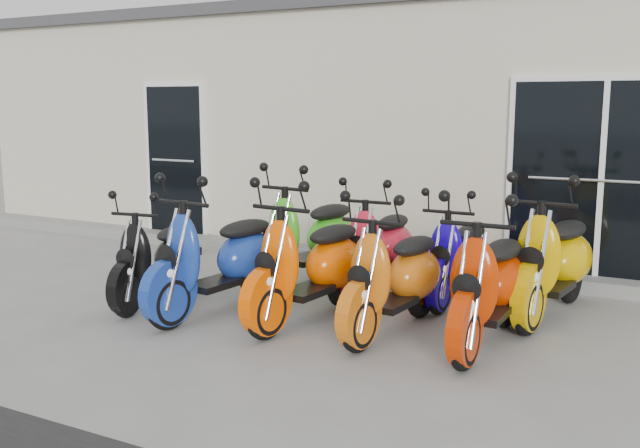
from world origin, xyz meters
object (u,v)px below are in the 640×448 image
(scooter_front_orange_b, at_px, (395,261))
(scooter_front_red, at_px, (490,267))
(scooter_front_black, at_px, (157,245))
(scooter_back_yellow, at_px, (555,244))
(scooter_back_green, at_px, (309,223))
(scooter_front_blue, at_px, (217,242))
(scooter_front_orange_a, at_px, (309,249))
(scooter_back_blue, at_px, (460,243))
(scooter_back_red, at_px, (380,234))

(scooter_front_orange_b, xyz_separation_m, scooter_front_red, (0.83, 0.04, 0.03))
(scooter_front_black, height_order, scooter_back_yellow, scooter_back_yellow)
(scooter_front_red, distance_m, scooter_back_yellow, 1.14)
(scooter_front_red, bearing_deg, scooter_back_green, 155.35)
(scooter_front_orange_b, bearing_deg, scooter_front_black, -169.43)
(scooter_front_blue, relative_size, scooter_front_orange_a, 1.01)
(scooter_front_black, relative_size, scooter_front_orange_b, 0.91)
(scooter_front_orange_a, bearing_deg, scooter_back_blue, 59.05)
(scooter_front_orange_a, distance_m, scooter_back_red, 1.29)
(scooter_back_red, bearing_deg, scooter_front_red, -38.95)
(scooter_front_red, relative_size, scooter_back_yellow, 0.96)
(scooter_front_red, bearing_deg, scooter_front_blue, -173.11)
(scooter_front_orange_a, xyz_separation_m, scooter_back_yellow, (1.98, 1.19, 0.02))
(scooter_front_orange_a, bearing_deg, scooter_front_red, 9.73)
(scooter_front_orange_a, xyz_separation_m, scooter_front_red, (1.66, 0.09, -0.01))
(scooter_front_orange_a, bearing_deg, scooter_front_blue, -162.58)
(scooter_front_red, height_order, scooter_back_yellow, scooter_back_yellow)
(scooter_front_orange_a, distance_m, scooter_front_orange_b, 0.83)
(scooter_front_red, distance_m, scooter_back_red, 1.91)
(scooter_back_blue, distance_m, scooter_back_yellow, 0.97)
(scooter_back_red, xyz_separation_m, scooter_back_blue, (0.86, 0.05, -0.03))
(scooter_front_orange_a, height_order, scooter_back_red, scooter_front_orange_a)
(scooter_front_orange_b, height_order, scooter_back_blue, scooter_front_orange_b)
(scooter_front_orange_b, bearing_deg, scooter_back_green, 147.89)
(scooter_front_red, bearing_deg, scooter_front_orange_a, -175.86)
(scooter_front_black, relative_size, scooter_front_orange_a, 0.86)
(scooter_front_orange_b, distance_m, scooter_back_blue, 1.30)
(scooter_front_black, distance_m, scooter_front_orange_a, 1.68)
(scooter_front_black, relative_size, scooter_back_red, 0.94)
(scooter_front_black, bearing_deg, scooter_front_red, -4.12)
(scooter_front_black, height_order, scooter_front_red, scooter_front_red)
(scooter_front_blue, bearing_deg, scooter_front_red, 13.03)
(scooter_front_red, height_order, scooter_back_red, scooter_front_red)
(scooter_front_orange_b, relative_size, scooter_back_blue, 1.08)
(scooter_back_green, relative_size, scooter_back_yellow, 0.99)
(scooter_front_blue, height_order, scooter_back_blue, scooter_front_blue)
(scooter_front_red, xyz_separation_m, scooter_back_green, (-2.31, 1.11, 0.02))
(scooter_back_yellow, bearing_deg, scooter_front_orange_b, -128.04)
(scooter_front_orange_b, xyz_separation_m, scooter_back_yellow, (1.15, 1.14, 0.06))
(scooter_front_orange_a, height_order, scooter_back_blue, scooter_front_orange_a)
(scooter_front_blue, distance_m, scooter_back_green, 1.40)
(scooter_front_black, distance_m, scooter_back_blue, 3.08)
(scooter_front_black, bearing_deg, scooter_back_yellow, 11.82)
(scooter_front_orange_b, distance_m, scooter_front_red, 0.83)
(scooter_front_orange_a, bearing_deg, scooter_back_yellow, 37.54)
(scooter_front_orange_a, relative_size, scooter_back_green, 0.99)
(scooter_front_blue, xyz_separation_m, scooter_back_green, (0.25, 1.38, 0.00))
(scooter_front_blue, xyz_separation_m, scooter_back_yellow, (2.89, 1.36, 0.01))
(scooter_front_red, relative_size, scooter_back_red, 1.06)
(scooter_front_red, relative_size, scooter_back_blue, 1.13)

